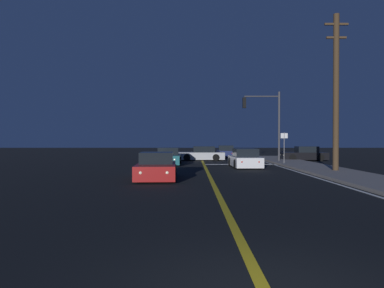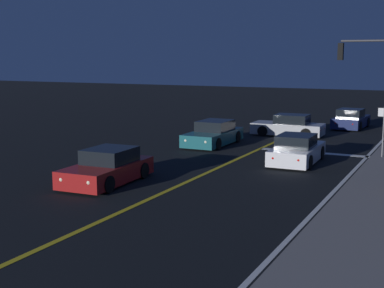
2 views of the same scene
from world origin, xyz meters
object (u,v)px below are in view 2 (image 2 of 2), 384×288
Objects in this scene: car_lead_oncoming_teal at (214,134)px; street_sign_corner at (384,125)px; car_mid_block_white at (297,150)px; car_parked_curb_silver at (289,126)px; car_distant_tail_navy at (351,120)px; car_side_waiting_red at (108,168)px; traffic_signal_near_right at (377,74)px.

car_lead_oncoming_teal is 9.16m from street_sign_corner.
car_parked_curb_silver is at bearing 106.93° from car_mid_block_white.
car_distant_tail_navy is at bearing -28.88° from car_parked_curb_silver.
street_sign_corner is at bearing -70.51° from car_distant_tail_navy.
car_lead_oncoming_teal is 1.85× the size of street_sign_corner.
street_sign_corner is (8.99, 9.76, 1.12)m from car_side_waiting_red.
traffic_signal_near_right is at bearing -125.76° from car_side_waiting_red.
street_sign_corner reaches higher than car_mid_block_white.
car_lead_oncoming_teal is at bearing -92.12° from car_side_waiting_red.
car_lead_oncoming_teal is (-0.09, 10.33, 0.00)m from car_side_waiting_red.
car_mid_block_white is 1.00× the size of car_distant_tail_navy.
car_parked_curb_silver is at bearing -118.41° from car_lead_oncoming_teal.
car_mid_block_white is at bearing -87.52° from car_distant_tail_navy.
car_lead_oncoming_teal is 1.09× the size of car_distant_tail_navy.
car_parked_curb_silver is at bearing 137.20° from street_sign_corner.
car_distant_tail_navy is at bearing 107.12° from street_sign_corner.
car_distant_tail_navy is at bearing -72.41° from traffic_signal_near_right.
traffic_signal_near_right is (2.67, 5.33, 3.43)m from car_mid_block_white.
traffic_signal_near_right is at bearing -120.56° from car_parked_curb_silver.
traffic_signal_near_right is 3.72m from street_sign_corner.
car_parked_curb_silver is 7.16m from traffic_signal_near_right.
car_distant_tail_navy is (5.50, 21.07, -0.00)m from car_side_waiting_red.
car_side_waiting_red is 10.33m from car_lead_oncoming_teal.
car_parked_curb_silver and car_distant_tail_navy have the same top height.
car_lead_oncoming_teal is 1.09× the size of car_mid_block_white.
car_parked_curb_silver is 8.65m from street_sign_corner.
car_lead_oncoming_teal is at bearing 176.40° from street_sign_corner.
car_side_waiting_red is 9.11m from car_mid_block_white.
car_distant_tail_navy is 9.57m from traffic_signal_near_right.
car_parked_curb_silver is 0.94× the size of car_lead_oncoming_teal.
car_side_waiting_red is 21.78m from car_distant_tail_navy.
traffic_signal_near_right reaches higher than car_lead_oncoming_teal.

